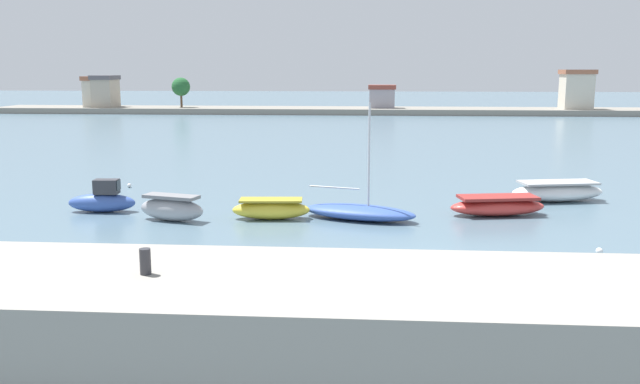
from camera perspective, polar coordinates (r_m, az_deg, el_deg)
ground_plane at (r=25.20m, az=9.52°, el=-6.34°), size 400.00×400.00×0.00m
seawall_embankment at (r=17.01m, az=12.15°, el=-10.82°), size 66.36×5.49×2.19m
mooring_bollard at (r=17.21m, az=-14.55°, el=-5.70°), size 0.28×0.28×0.65m
moored_boat_0 at (r=36.04m, az=-17.88°, el=-0.67°), size 3.48×1.35×1.67m
moored_boat_1 at (r=33.07m, az=-12.43°, el=-1.36°), size 3.54×1.94×1.26m
moored_boat_2 at (r=32.79m, az=-4.16°, el=-1.46°), size 3.86×1.65×0.99m
moored_boat_3 at (r=32.68m, az=3.34°, el=-1.68°), size 5.92×3.52×5.62m
moored_boat_4 at (r=34.69m, az=14.76°, el=-1.15°), size 5.03×2.57×0.98m
moored_boat_5 at (r=39.38m, az=19.42°, el=0.03°), size 5.46×2.92×1.09m
mooring_buoy_0 at (r=28.72m, az=22.52°, el=-4.64°), size 0.28×0.28×0.28m
mooring_buoy_2 at (r=43.09m, az=-15.81°, el=0.54°), size 0.26×0.26×0.26m
distant_shoreline at (r=111.75m, az=9.22°, el=7.46°), size 129.53×9.64×7.11m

